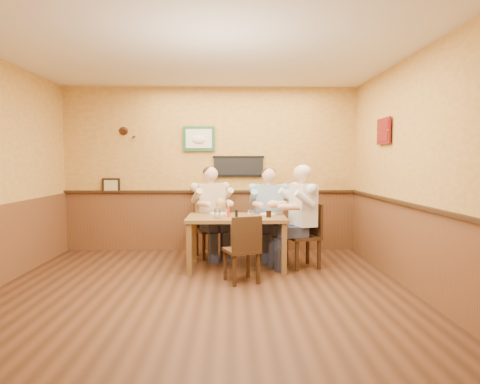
% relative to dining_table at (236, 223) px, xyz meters
% --- Properties ---
extents(room, '(5.02, 5.03, 2.81)m').
position_rel_dining_table_xyz_m(room, '(-0.29, -1.05, 1.03)').
color(room, '#361E10').
rests_on(room, ground).
extents(dining_table, '(1.40, 0.90, 0.75)m').
position_rel_dining_table_xyz_m(dining_table, '(0.00, 0.00, 0.00)').
color(dining_table, brown).
rests_on(dining_table, ground).
extents(chair_back_left, '(0.55, 0.55, 0.91)m').
position_rel_dining_table_xyz_m(chair_back_left, '(-0.41, 0.70, -0.20)').
color(chair_back_left, '#362111').
rests_on(chair_back_left, ground).
extents(chair_back_right, '(0.44, 0.44, 0.90)m').
position_rel_dining_table_xyz_m(chair_back_right, '(0.52, 0.66, -0.21)').
color(chair_back_right, '#362111').
rests_on(chair_back_right, ground).
extents(chair_right_end, '(0.54, 0.54, 0.93)m').
position_rel_dining_table_xyz_m(chair_right_end, '(0.95, 0.01, -0.19)').
color(chair_right_end, '#362111').
rests_on(chair_right_end, ground).
extents(chair_near_side, '(0.51, 0.51, 0.86)m').
position_rel_dining_table_xyz_m(chair_near_side, '(0.06, -0.73, -0.23)').
color(chair_near_side, '#362111').
rests_on(chair_near_side, ground).
extents(diner_tan_shirt, '(0.79, 0.79, 1.30)m').
position_rel_dining_table_xyz_m(diner_tan_shirt, '(-0.41, 0.70, -0.01)').
color(diner_tan_shirt, beige).
rests_on(diner_tan_shirt, ground).
extents(diner_blue_polo, '(0.63, 0.63, 1.28)m').
position_rel_dining_table_xyz_m(diner_blue_polo, '(0.52, 0.66, -0.02)').
color(diner_blue_polo, '#81A4C2').
rests_on(diner_blue_polo, ground).
extents(diner_white_elder, '(0.77, 0.77, 1.33)m').
position_rel_dining_table_xyz_m(diner_white_elder, '(0.95, 0.01, 0.01)').
color(diner_white_elder, silver).
rests_on(diner_white_elder, ground).
extents(water_glass_left, '(0.10, 0.10, 0.13)m').
position_rel_dining_table_xyz_m(water_glass_left, '(-0.27, -0.21, 0.16)').
color(water_glass_left, white).
rests_on(water_glass_left, dining_table).
extents(water_glass_mid, '(0.10, 0.10, 0.12)m').
position_rel_dining_table_xyz_m(water_glass_mid, '(0.19, -0.21, 0.15)').
color(water_glass_mid, white).
rests_on(water_glass_mid, dining_table).
extents(cola_tumbler, '(0.09, 0.09, 0.10)m').
position_rel_dining_table_xyz_m(cola_tumbler, '(0.45, -0.13, 0.14)').
color(cola_tumbler, black).
rests_on(cola_tumbler, dining_table).
extents(hot_sauce_bottle, '(0.05, 0.05, 0.18)m').
position_rel_dining_table_xyz_m(hot_sauce_bottle, '(-0.12, -0.07, 0.18)').
color(hot_sauce_bottle, red).
rests_on(hot_sauce_bottle, dining_table).
extents(salt_shaker, '(0.04, 0.04, 0.09)m').
position_rel_dining_table_xyz_m(salt_shaker, '(-0.14, 0.08, 0.14)').
color(salt_shaker, silver).
rests_on(salt_shaker, dining_table).
extents(pepper_shaker, '(0.05, 0.05, 0.10)m').
position_rel_dining_table_xyz_m(pepper_shaker, '(-0.00, -0.08, 0.14)').
color(pepper_shaker, black).
rests_on(pepper_shaker, dining_table).
extents(plate_far_left, '(0.29, 0.29, 0.02)m').
position_rel_dining_table_xyz_m(plate_far_left, '(-0.26, 0.24, 0.10)').
color(plate_far_left, silver).
rests_on(plate_far_left, dining_table).
extents(plate_far_right, '(0.28, 0.28, 0.02)m').
position_rel_dining_table_xyz_m(plate_far_right, '(0.48, 0.19, 0.10)').
color(plate_far_right, white).
rests_on(plate_far_right, dining_table).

